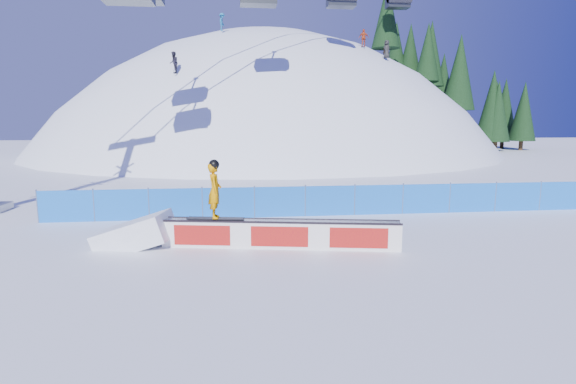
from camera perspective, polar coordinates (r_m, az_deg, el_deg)
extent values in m
plane|color=white|center=(13.78, 9.27, -6.86)|extent=(160.00, 160.00, 0.00)
sphere|color=white|center=(59.00, -2.73, -12.59)|extent=(64.00, 64.00, 64.00)
cylinder|color=#342315|center=(61.03, 9.97, 16.19)|extent=(0.50, 0.50, 1.40)
cone|color=black|center=(61.59, 10.07, 19.53)|extent=(2.65, 2.65, 6.03)
cylinder|color=#342315|center=(60.87, 11.10, 15.72)|extent=(0.50, 0.50, 1.40)
cone|color=black|center=(61.57, 11.24, 19.91)|extent=(3.46, 3.46, 7.87)
cylinder|color=#342315|center=(61.71, 13.99, 13.76)|extent=(0.50, 0.50, 1.40)
cone|color=black|center=(62.28, 14.16, 17.99)|extent=(3.53, 3.53, 8.01)
cylinder|color=#342315|center=(54.84, 17.62, 13.40)|extent=(0.50, 0.50, 1.40)
cone|color=black|center=(55.36, 17.84, 17.80)|extent=(3.22, 3.22, 7.32)
cylinder|color=#342315|center=(57.74, 17.83, 12.42)|extent=(0.50, 0.50, 1.40)
cone|color=black|center=(58.30, 18.08, 17.42)|extent=(3.96, 3.96, 9.00)
cylinder|color=#342315|center=(61.76, 19.93, 8.75)|extent=(0.50, 0.50, 1.40)
cone|color=black|center=(61.96, 20.17, 13.10)|extent=(3.61, 3.61, 8.21)
cylinder|color=#342315|center=(60.91, 21.98, 6.77)|extent=(0.50, 0.50, 1.40)
cone|color=black|center=(60.98, 22.27, 11.67)|extent=(4.07, 4.07, 9.25)
cylinder|color=#342315|center=(63.19, 20.76, 7.00)|extent=(0.50, 0.50, 1.40)
cone|color=black|center=(63.22, 20.98, 10.86)|extent=(3.22, 3.22, 7.32)
cylinder|color=#342315|center=(65.05, 23.21, 5.55)|extent=(0.50, 0.50, 1.40)
cone|color=black|center=(65.00, 23.47, 9.72)|extent=(3.64, 3.64, 8.27)
cylinder|color=#342315|center=(60.56, 24.95, 5.23)|extent=(0.50, 0.50, 1.40)
cone|color=black|center=(60.48, 25.20, 9.00)|extent=(2.98, 2.98, 6.77)
cylinder|color=#342315|center=(60.07, 27.00, 5.07)|extent=(0.50, 0.50, 1.40)
cone|color=black|center=(60.01, 27.31, 9.37)|extent=(3.45, 3.45, 7.84)
cylinder|color=#342315|center=(66.35, 27.15, 5.34)|extent=(0.50, 0.50, 1.40)
cone|color=black|center=(66.32, 27.51, 10.15)|extent=(4.39, 4.39, 9.97)
cylinder|color=#342315|center=(67.55, 26.64, 5.43)|extent=(0.50, 0.50, 1.40)
cone|color=black|center=(67.48, 26.90, 9.09)|extent=(3.28, 3.28, 7.46)
cube|color=blue|center=(17.90, 5.37, -1.12)|extent=(22.00, 0.03, 1.20)
cylinder|color=#44557B|center=(18.95, -29.23, -1.52)|extent=(0.05, 0.05, 1.30)
cylinder|color=#44557B|center=(18.27, -23.43, -1.46)|extent=(0.05, 0.05, 1.30)
cylinder|color=#44557B|center=(17.80, -17.25, -1.38)|extent=(0.05, 0.05, 1.30)
cylinder|color=#44557B|center=(17.54, -10.82, -1.28)|extent=(0.05, 0.05, 1.30)
cylinder|color=#44557B|center=(17.51, -4.28, -1.16)|extent=(0.05, 0.05, 1.30)
cylinder|color=#44557B|center=(17.71, 2.20, -1.03)|extent=(0.05, 0.05, 1.30)
cylinder|color=#44557B|center=(18.12, 8.46, -0.89)|extent=(0.05, 0.05, 1.30)
cylinder|color=#44557B|center=(18.75, 14.37, -0.75)|extent=(0.05, 0.05, 1.30)
cylinder|color=#44557B|center=(19.55, 19.85, -0.61)|extent=(0.05, 0.05, 1.30)
cylinder|color=#44557B|center=(20.52, 24.85, -0.47)|extent=(0.05, 0.05, 1.30)
cylinder|color=#44557B|center=(21.64, 29.37, -0.35)|extent=(0.05, 0.05, 1.30)
cube|color=white|center=(13.39, -1.01, -5.44)|extent=(7.03, 1.75, 0.80)
cube|color=#91949E|center=(13.29, -1.01, -3.71)|extent=(6.97, 1.76, 0.04)
cube|color=black|center=(13.06, -1.10, -3.89)|extent=(6.95, 1.34, 0.05)
cube|color=black|center=(13.51, -0.93, -3.45)|extent=(6.95, 1.34, 0.05)
cube|color=red|center=(13.17, -1.09, -5.69)|extent=(6.60, 1.26, 0.60)
cube|color=red|center=(13.61, -0.92, -5.20)|extent=(6.60, 1.26, 0.60)
cube|color=black|center=(13.58, -9.20, -3.32)|extent=(1.73, 0.62, 0.03)
imported|color=orange|center=(13.43, -9.29, 0.18)|extent=(0.42, 0.61, 1.65)
sphere|color=black|center=(13.33, -9.38, 3.45)|extent=(0.31, 0.31, 0.31)
imported|color=black|center=(37.80, -14.31, 15.68)|extent=(0.70, 0.86, 1.65)
imported|color=#B23B19|center=(46.73, 9.59, 18.75)|extent=(1.01, 0.51, 1.65)
imported|color=#1A689D|center=(46.41, -8.37, 20.57)|extent=(0.81, 1.17, 1.65)
imported|color=black|center=(45.48, 12.42, 17.29)|extent=(0.79, 0.95, 1.65)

